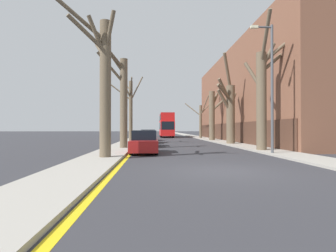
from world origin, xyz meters
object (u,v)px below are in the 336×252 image
(street_tree_right_0, at_px, (262,94))
(street_tree_right_2, at_px, (212,114))
(parked_car_2, at_px, (148,137))
(parked_car_1, at_px, (147,140))
(street_tree_right_1, at_px, (230,109))
(parked_car_0, at_px, (144,142))
(lamp_post, at_px, (270,82))
(parked_car_3, at_px, (149,136))
(street_tree_left_2, at_px, (130,107))
(double_decker_bus, at_px, (166,124))
(street_tree_right_3, at_px, (201,119))
(street_tree_left_1, at_px, (123,99))
(street_tree_left_0, at_px, (103,80))

(street_tree_right_0, distance_m, street_tree_right_2, 15.88)
(parked_car_2, bearing_deg, parked_car_1, -90.00)
(street_tree_right_1, distance_m, parked_car_0, 12.26)
(street_tree_right_1, height_order, street_tree_right_2, street_tree_right_1)
(street_tree_right_1, height_order, lamp_post, street_tree_right_1)
(street_tree_right_2, bearing_deg, street_tree_right_1, -90.37)
(lamp_post, bearing_deg, parked_car_3, 111.15)
(parked_car_0, bearing_deg, street_tree_right_1, 46.35)
(street_tree_left_2, height_order, parked_car_2, street_tree_left_2)
(street_tree_right_2, distance_m, double_decker_bus, 16.37)
(street_tree_right_2, height_order, parked_car_0, street_tree_right_2)
(street_tree_right_0, xyz_separation_m, street_tree_right_3, (-0.05, 23.79, -0.94))
(street_tree_right_3, height_order, parked_car_0, street_tree_right_3)
(street_tree_left_2, relative_size, parked_car_3, 1.94)
(street_tree_left_1, bearing_deg, street_tree_right_0, -14.42)
(double_decker_bus, distance_m, parked_car_2, 20.16)
(street_tree_left_1, height_order, parked_car_1, street_tree_left_1)
(street_tree_left_1, relative_size, parked_car_1, 1.87)
(street_tree_right_3, bearing_deg, double_decker_bus, 124.42)
(double_decker_bus, relative_size, parked_car_1, 2.57)
(street_tree_left_1, relative_size, street_tree_left_2, 0.99)
(street_tree_left_2, bearing_deg, parked_car_2, 16.33)
(street_tree_left_1, distance_m, street_tree_left_2, 8.32)
(street_tree_right_1, height_order, parked_car_2, street_tree_right_1)
(street_tree_left_2, height_order, street_tree_right_1, street_tree_right_1)
(parked_car_2, distance_m, parked_car_3, 6.19)
(street_tree_left_0, height_order, street_tree_right_2, street_tree_left_0)
(street_tree_left_1, relative_size, parked_car_2, 1.77)
(street_tree_right_2, height_order, parked_car_3, street_tree_right_2)
(double_decker_bus, relative_size, parked_car_2, 2.43)
(double_decker_bus, xyz_separation_m, parked_car_2, (-3.00, -19.86, -1.78))
(street_tree_left_0, relative_size, parked_car_1, 2.02)
(street_tree_right_2, relative_size, parked_car_2, 1.48)
(street_tree_left_2, relative_size, lamp_post, 0.98)
(street_tree_left_2, bearing_deg, street_tree_left_0, -90.22)
(double_decker_bus, distance_m, parked_car_0, 32.28)
(street_tree_left_2, bearing_deg, street_tree_right_0, -46.89)
(street_tree_right_0, bearing_deg, parked_car_1, 145.50)
(street_tree_right_2, height_order, lamp_post, lamp_post)
(street_tree_left_1, relative_size, street_tree_right_2, 1.20)
(street_tree_left_0, height_order, street_tree_left_2, street_tree_left_0)
(street_tree_right_0, relative_size, parked_car_2, 2.08)
(street_tree_left_0, height_order, street_tree_right_1, street_tree_right_1)
(street_tree_left_2, height_order, parked_car_3, street_tree_left_2)
(street_tree_left_0, relative_size, double_decker_bus, 0.79)
(street_tree_right_1, bearing_deg, double_decker_bus, 102.57)
(parked_car_0, distance_m, parked_car_2, 12.23)
(street_tree_right_1, bearing_deg, street_tree_right_3, 90.22)
(parked_car_1, xyz_separation_m, lamp_post, (7.74, -7.99, 3.83))
(street_tree_left_2, relative_size, parked_car_1, 1.89)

